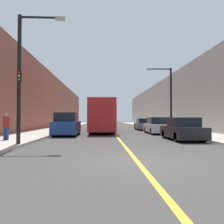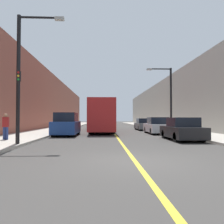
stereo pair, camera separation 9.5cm
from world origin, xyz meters
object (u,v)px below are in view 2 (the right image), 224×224
(car_right_near, at_px, (182,130))
(car_right_far, at_px, (144,125))
(car_right_mid, at_px, (157,126))
(street_lamp_left, at_px, (23,69))
(pedestrian, at_px, (6,126))
(parked_suv_left, at_px, (67,125))
(street_lamp_right, at_px, (168,95))
(traffic_light, at_px, (19,104))
(bus, at_px, (102,116))

(car_right_near, height_order, car_right_far, car_right_near)
(car_right_mid, height_order, street_lamp_left, street_lamp_left)
(pedestrian, bearing_deg, car_right_far, 49.97)
(car_right_mid, height_order, car_right_far, car_right_mid)
(parked_suv_left, height_order, street_lamp_right, street_lamp_right)
(parked_suv_left, relative_size, traffic_light, 1.19)
(car_right_near, xyz_separation_m, pedestrian, (-11.34, -0.62, 0.30))
(car_right_mid, xyz_separation_m, car_right_far, (-0.08, 6.53, -0.04))
(car_right_far, bearing_deg, bus, -151.98)
(car_right_near, relative_size, street_lamp_right, 0.68)
(street_lamp_right, bearing_deg, car_right_far, 102.57)
(parked_suv_left, distance_m, car_right_far, 11.71)
(car_right_near, height_order, pedestrian, pedestrian)
(bus, bearing_deg, car_right_mid, -35.54)
(car_right_mid, bearing_deg, traffic_light, -136.48)
(car_right_far, relative_size, pedestrian, 2.75)
(bus, relative_size, car_right_far, 2.77)
(traffic_light, bearing_deg, parked_suv_left, 79.80)
(street_lamp_right, bearing_deg, street_lamp_left, -138.61)
(parked_suv_left, distance_m, car_right_near, 9.39)
(street_lamp_left, bearing_deg, car_right_near, 16.23)
(bus, xyz_separation_m, car_right_mid, (5.27, -3.77, -1.04))
(street_lamp_left, relative_size, pedestrian, 4.21)
(street_lamp_left, distance_m, traffic_light, 1.85)
(car_right_far, relative_size, street_lamp_left, 0.65)
(bus, xyz_separation_m, street_lamp_left, (-4.13, -12.64, 2.32))
(bus, height_order, street_lamp_left, street_lamp_left)
(street_lamp_left, xyz_separation_m, street_lamp_right, (10.67, 9.40, -0.28))
(street_lamp_left, height_order, traffic_light, street_lamp_left)
(parked_suv_left, relative_size, street_lamp_right, 0.72)
(parked_suv_left, xyz_separation_m, street_lamp_right, (9.50, 2.39, 2.89))
(parked_suv_left, bearing_deg, car_right_near, -26.76)
(car_right_mid, relative_size, street_lamp_right, 0.68)
(car_right_far, bearing_deg, traffic_light, -121.25)
(parked_suv_left, distance_m, traffic_light, 7.42)
(bus, bearing_deg, street_lamp_left, -108.10)
(street_lamp_left, height_order, pedestrian, street_lamp_left)
(parked_suv_left, height_order, car_right_far, parked_suv_left)
(car_right_near, bearing_deg, car_right_far, 91.00)
(street_lamp_right, bearing_deg, parked_suv_left, -165.87)
(car_right_mid, height_order, pedestrian, pedestrian)
(street_lamp_left, relative_size, traffic_light, 1.80)
(parked_suv_left, xyz_separation_m, car_right_far, (8.17, 8.40, -0.23))
(bus, relative_size, car_right_mid, 2.90)
(car_right_mid, bearing_deg, car_right_far, 90.66)
(car_right_mid, bearing_deg, street_lamp_left, -136.66)
(bus, xyz_separation_m, parked_suv_left, (-2.97, -5.63, -0.85))
(street_lamp_left, bearing_deg, traffic_light, -126.11)
(car_right_near, xyz_separation_m, car_right_far, (-0.22, 12.63, -0.02))
(bus, height_order, traffic_light, traffic_light)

